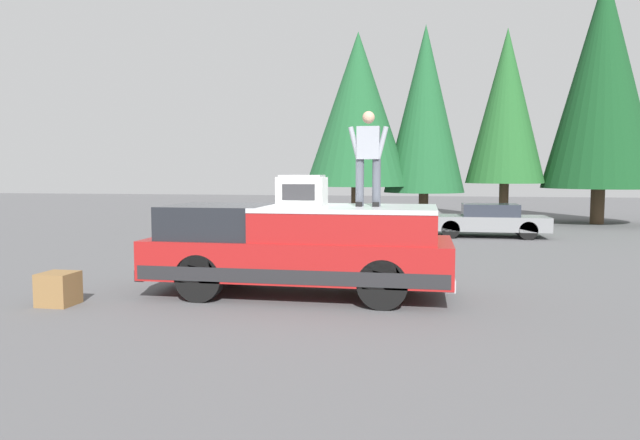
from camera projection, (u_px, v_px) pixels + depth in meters
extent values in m
plane|color=#565659|center=(293.00, 289.00, 11.13)|extent=(90.00, 90.00, 0.00)
cube|color=maroon|center=(299.00, 257.00, 10.56)|extent=(2.00, 5.50, 0.70)
cube|color=#232326|center=(299.00, 267.00, 10.58)|extent=(2.01, 5.39, 0.24)
cube|color=black|center=(220.00, 221.00, 10.78)|extent=(1.84, 1.87, 0.60)
cube|color=maroon|center=(347.00, 225.00, 10.36)|extent=(1.92, 3.19, 0.52)
cube|color=#B7BABF|center=(347.00, 208.00, 10.33)|extent=(1.94, 3.19, 0.08)
cube|color=#232326|center=(163.00, 267.00, 11.06)|extent=(1.96, 0.16, 0.20)
cube|color=#B2B5BA|center=(448.00, 276.00, 10.11)|extent=(1.96, 0.16, 0.20)
cylinder|color=black|center=(200.00, 278.00, 10.03)|extent=(0.30, 0.84, 0.84)
cylinder|color=black|center=(232.00, 263.00, 11.70)|extent=(0.30, 0.84, 0.84)
cylinder|color=black|center=(383.00, 284.00, 9.47)|extent=(0.30, 0.84, 0.84)
cylinder|color=black|center=(389.00, 267.00, 11.14)|extent=(0.30, 0.84, 0.84)
cube|color=silver|center=(302.00, 192.00, 10.37)|extent=(0.64, 0.84, 0.52)
cube|color=#2D2D30|center=(298.00, 192.00, 10.05)|extent=(0.01, 0.59, 0.29)
cube|color=#99999E|center=(302.00, 176.00, 10.34)|extent=(0.58, 0.76, 0.04)
cylinder|color=#4C515B|center=(376.00, 183.00, 10.24)|extent=(0.15, 0.15, 0.84)
cube|color=black|center=(376.00, 204.00, 10.23)|extent=(0.26, 0.11, 0.08)
cylinder|color=#4C515B|center=(360.00, 183.00, 10.29)|extent=(0.15, 0.15, 0.84)
cube|color=black|center=(359.00, 204.00, 10.28)|extent=(0.26, 0.11, 0.08)
cube|color=#9399A3|center=(368.00, 143.00, 10.21)|extent=(0.24, 0.40, 0.58)
sphere|color=tan|center=(369.00, 117.00, 10.17)|extent=(0.22, 0.22, 0.22)
cylinder|color=#9399A3|center=(382.00, 143.00, 10.13)|extent=(0.09, 0.23, 0.58)
cylinder|color=#9399A3|center=(354.00, 143.00, 10.22)|extent=(0.09, 0.23, 0.58)
cube|color=gray|center=(487.00, 223.00, 20.14)|extent=(1.64, 4.10, 0.50)
cube|color=#282D38|center=(490.00, 210.00, 20.08)|extent=(1.31, 1.89, 0.42)
cylinder|color=black|center=(451.00, 229.00, 19.67)|extent=(0.20, 0.62, 0.62)
cylinder|color=black|center=(449.00, 226.00, 21.09)|extent=(0.20, 0.62, 0.62)
cylinder|color=black|center=(528.00, 231.00, 19.22)|extent=(0.20, 0.62, 0.62)
cylinder|color=black|center=(521.00, 227.00, 20.64)|extent=(0.20, 0.62, 0.62)
cube|color=olive|center=(58.00, 289.00, 9.76)|extent=(0.56, 0.56, 0.56)
cylinder|color=#4C3826|center=(597.00, 206.00, 25.11)|extent=(0.57, 0.57, 1.58)
cone|color=#14421E|center=(602.00, 80.00, 24.66)|extent=(4.77, 4.77, 9.30)
cylinder|color=#4C3826|center=(504.00, 203.00, 25.89)|extent=(0.41, 0.41, 1.78)
cone|color=#235B28|center=(506.00, 106.00, 25.53)|extent=(3.44, 3.44, 6.85)
cylinder|color=#4C3826|center=(423.00, 207.00, 26.30)|extent=(0.44, 0.44, 1.35)
cone|color=#1E562D|center=(425.00, 109.00, 25.93)|extent=(3.64, 3.64, 7.52)
cylinder|color=#4C3826|center=(357.00, 204.00, 26.30)|extent=(0.57, 0.57, 1.64)
cone|color=#1E562D|center=(358.00, 109.00, 25.95)|extent=(4.75, 4.75, 6.92)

